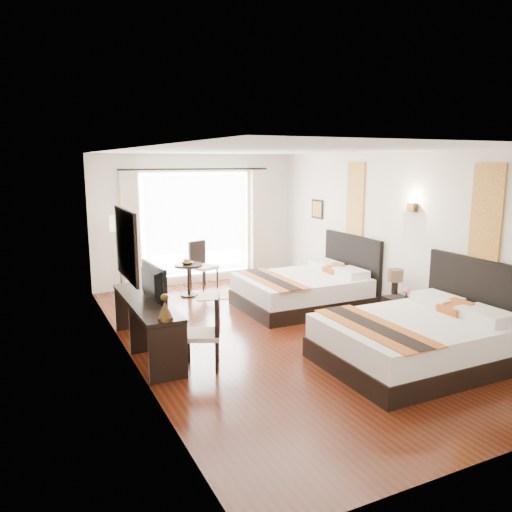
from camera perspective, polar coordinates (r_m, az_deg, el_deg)
name	(u,v)px	position (r m, az deg, el deg)	size (l,w,h in m)	color
floor	(278,335)	(7.85, 2.48, -8.95)	(4.50, 7.50, 0.01)	#331509
ceiling	(279,151)	(7.39, 2.66, 11.89)	(4.50, 7.50, 0.02)	white
wall_headboard	(395,236)	(8.78, 15.59, 2.23)	(0.01, 7.50, 2.80)	silver
wall_desk	(127,258)	(6.74, -14.48, -0.22)	(0.01, 7.50, 2.80)	silver
wall_window	(196,220)	(10.90, -6.84, 4.16)	(4.50, 0.01, 2.80)	silver
wall_entry	(491,313)	(4.64, 25.23, -5.87)	(4.50, 0.01, 2.80)	silver
window_glass	(197,224)	(10.90, -6.80, 3.63)	(2.40, 0.02, 2.20)	white
sheer_curtain	(198,225)	(10.84, -6.70, 3.59)	(2.30, 0.02, 2.10)	white
drape_left	(130,230)	(10.43, -14.18, 2.94)	(0.35, 0.14, 2.35)	beige
drape_right	(259,222)	(11.36, 0.30, 3.89)	(0.35, 0.14, 2.35)	beige
art_panel_near	(486,213)	(7.46, 24.85, 4.44)	(0.03, 0.50, 1.35)	brown
art_panel_far	(355,199)	(9.56, 11.29, 6.41)	(0.03, 0.50, 1.35)	brown
wall_sconce	(412,207)	(8.36, 17.43, 5.32)	(0.10, 0.14, 0.14)	#402E16
mirror_frame	(126,245)	(6.89, -14.63, 1.28)	(0.04, 1.25, 0.95)	black
mirror_glass	(128,244)	(6.89, -14.43, 1.29)	(0.01, 1.12, 0.82)	white
bed_near	(418,339)	(7.01, 18.03, -8.97)	(2.34, 1.82, 1.32)	black
bed_far	(306,289)	(9.24, 5.72, -3.79)	(2.25, 1.75, 1.27)	black
nightstand	(399,311)	(8.57, 15.99, -6.06)	(0.38, 0.46, 0.45)	black
table_lamp	(395,277)	(8.47, 15.62, -2.35)	(0.26, 0.26, 0.41)	black
vase	(406,294)	(8.32, 16.81, -4.21)	(0.11, 0.11, 0.12)	black
console_desk	(147,326)	(7.22, -12.38, -7.80)	(0.50, 2.20, 0.76)	black
television	(148,283)	(6.97, -12.27, -3.05)	(0.89, 0.12, 0.51)	black
bronze_figurine	(165,309)	(6.13, -10.36, -5.94)	(0.19, 0.19, 0.29)	#402E16
desk_chair	(204,346)	(6.57, -5.98, -10.21)	(0.60, 0.60, 0.98)	beige
floor_lamp	(119,229)	(9.88, -15.44, 3.00)	(0.33, 0.33, 1.62)	black
side_table	(189,280)	(10.00, -7.70, -2.74)	(0.56, 0.56, 0.65)	black
fruit_bowl	(187,263)	(9.88, -7.87, -0.82)	(0.23, 0.23, 0.06)	#4C361B
window_chair	(203,274)	(10.55, -6.04, -2.09)	(0.60, 0.60, 1.00)	beige
jute_rug	(223,294)	(10.13, -3.80, -4.34)	(1.17, 0.79, 0.01)	tan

